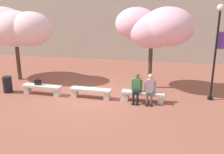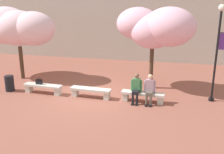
% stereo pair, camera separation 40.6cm
% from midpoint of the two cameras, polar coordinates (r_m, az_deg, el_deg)
% --- Properties ---
extents(ground_plane, '(100.00, 100.00, 0.00)m').
position_cam_midpoint_polar(ground_plane, '(12.24, -5.58, -4.50)').
color(ground_plane, '#8E5142').
extents(building_facade, '(28.00, 4.00, 8.19)m').
position_cam_midpoint_polar(building_facade, '(21.07, 2.03, 15.85)').
color(building_facade, '#B7B2A8').
rests_on(building_facade, ground).
extents(stone_bench_west_end, '(1.92, 0.52, 0.45)m').
position_cam_midpoint_polar(stone_bench_west_end, '(13.01, -15.85, -2.35)').
color(stone_bench_west_end, beige).
rests_on(stone_bench_west_end, ground).
extents(stone_bench_near_west, '(1.92, 0.52, 0.45)m').
position_cam_midpoint_polar(stone_bench_near_west, '(12.14, -5.62, -3.16)').
color(stone_bench_near_west, beige).
rests_on(stone_bench_near_west, ground).
extents(stone_bench_center, '(1.92, 0.52, 0.45)m').
position_cam_midpoint_polar(stone_bench_center, '(11.70, 5.79, -3.93)').
color(stone_bench_center, beige).
rests_on(stone_bench_center, ground).
extents(person_seated_left, '(0.51, 0.68, 1.29)m').
position_cam_midpoint_polar(person_seated_left, '(11.55, 4.36, -2.11)').
color(person_seated_left, black).
rests_on(person_seated_left, ground).
extents(person_seated_right, '(0.51, 0.68, 1.29)m').
position_cam_midpoint_polar(person_seated_right, '(11.50, 7.28, -2.28)').
color(person_seated_right, black).
rests_on(person_seated_right, ground).
extents(handbag, '(0.30, 0.15, 0.34)m').
position_cam_midpoint_polar(handbag, '(13.04, -16.71, -1.12)').
color(handbag, black).
rests_on(handbag, stone_bench_west_end).
extents(cherry_tree_main, '(3.85, 2.71, 4.07)m').
position_cam_midpoint_polar(cherry_tree_main, '(13.02, 8.29, 10.68)').
color(cherry_tree_main, '#473323').
rests_on(cherry_tree_main, ground).
extents(cherry_tree_secondary, '(4.39, 2.75, 4.00)m').
position_cam_midpoint_polar(cherry_tree_secondary, '(15.53, -21.34, 10.01)').
color(cherry_tree_secondary, '#473323').
rests_on(cherry_tree_secondary, ground).
extents(lamp_post_with_banner, '(0.54, 0.28, 4.20)m').
position_cam_midpoint_polar(lamp_post_with_banner, '(12.09, 20.91, 6.58)').
color(lamp_post_with_banner, black).
rests_on(lamp_post_with_banner, ground).
extents(trash_bin, '(0.44, 0.44, 0.78)m').
position_cam_midpoint_polar(trash_bin, '(13.84, -22.58, -1.52)').
color(trash_bin, black).
rests_on(trash_bin, ground).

